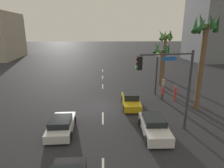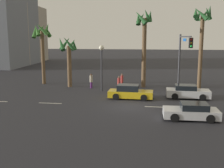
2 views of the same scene
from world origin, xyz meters
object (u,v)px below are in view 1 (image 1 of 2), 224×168
at_px(streetlamp, 157,65).
at_px(pedestrian_0, 175,92).
at_px(car_3, 154,126).
at_px(palm_tree_1, 204,44).
at_px(pedestrian_1, 163,84).
at_px(palm_tree_2, 165,42).
at_px(car_0, 61,125).
at_px(palm_tree_0, 162,55).
at_px(pedestrian_2, 163,92).
at_px(traffic_signal, 173,79).
at_px(car_1, 131,100).

bearing_deg(streetlamp, pedestrian_0, 38.01).
relative_size(car_3, palm_tree_1, 0.46).
relative_size(pedestrian_1, palm_tree_2, 0.22).
bearing_deg(car_0, palm_tree_0, 138.00).
bearing_deg(pedestrian_1, pedestrian_2, -18.65).
distance_m(car_3, pedestrian_0, 8.23).
height_order(traffic_signal, streetlamp, traffic_signal).
height_order(traffic_signal, palm_tree_0, traffic_signal).
height_order(streetlamp, pedestrian_1, streetlamp).
bearing_deg(palm_tree_1, car_3, -50.19).
xyz_separation_m(pedestrian_0, palm_tree_0, (-6.57, 0.25, 3.38)).
bearing_deg(car_1, traffic_signal, 23.41).
bearing_deg(car_1, car_0, -50.82).
height_order(car_3, pedestrian_1, pedestrian_1).
height_order(streetlamp, pedestrian_0, streetlamp).
xyz_separation_m(streetlamp, pedestrian_0, (2.14, 1.67, -2.75)).
bearing_deg(pedestrian_2, palm_tree_1, 44.40).
bearing_deg(palm_tree_2, pedestrian_2, -17.37).
relative_size(car_3, pedestrian_2, 2.56).
height_order(car_3, pedestrian_2, pedestrian_2).
xyz_separation_m(car_0, pedestrian_1, (-10.10, 11.23, 0.33)).
relative_size(car_3, palm_tree_0, 0.69).
distance_m(streetlamp, pedestrian_1, 3.50).
height_order(pedestrian_1, pedestrian_2, pedestrian_1).
bearing_deg(pedestrian_0, car_3, -31.17).
bearing_deg(palm_tree_2, traffic_signal, -15.71).
height_order(car_1, palm_tree_2, palm_tree_2).
distance_m(palm_tree_0, palm_tree_2, 4.47).
height_order(car_1, pedestrian_2, pedestrian_2).
bearing_deg(traffic_signal, palm_tree_2, 164.29).
bearing_deg(car_3, pedestrian_1, 159.33).
bearing_deg(car_1, pedestrian_0, 104.52).
distance_m(traffic_signal, palm_tree_1, 6.31).
bearing_deg(palm_tree_0, palm_tree_1, 6.25).
xyz_separation_m(palm_tree_1, palm_tree_2, (-12.93, 0.59, -0.70)).
relative_size(streetlamp, palm_tree_1, 0.56).
height_order(car_0, palm_tree_2, palm_tree_2).
bearing_deg(streetlamp, palm_tree_2, 157.25).
bearing_deg(streetlamp, car_1, -45.59).
xyz_separation_m(car_1, pedestrian_1, (-5.04, 5.02, 0.27)).
bearing_deg(car_3, traffic_signal, 109.19).
bearing_deg(palm_tree_2, car_0, -38.15).
xyz_separation_m(car_1, traffic_signal, (5.23, 2.26, 3.63)).
xyz_separation_m(car_3, palm_tree_1, (-4.58, 5.49, 5.88)).
distance_m(car_1, palm_tree_2, 14.72).
xyz_separation_m(car_3, traffic_signal, (-0.45, 1.28, 3.64)).
distance_m(car_0, palm_tree_2, 22.11).
xyz_separation_m(pedestrian_1, palm_tree_2, (-6.80, 2.04, 4.90)).
relative_size(car_1, palm_tree_2, 0.56).
xyz_separation_m(pedestrian_1, palm_tree_1, (6.14, 1.45, 5.60)).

